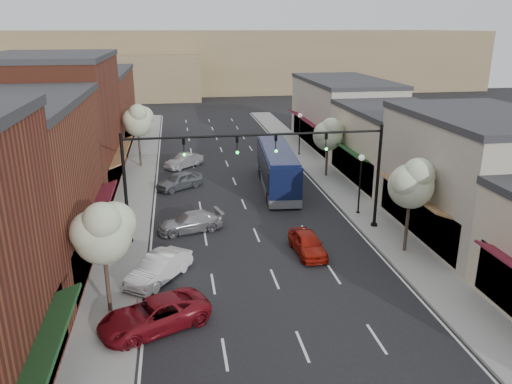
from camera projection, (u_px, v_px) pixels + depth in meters
name	position (u px, v px, depth m)	size (l,w,h in m)	color
ground	(283.00, 298.00, 24.81)	(160.00, 160.00, 0.00)	black
sidewalk_left	(135.00, 191.00, 40.83)	(2.80, 73.00, 0.15)	gray
sidewalk_right	(332.00, 181.00, 43.40)	(2.80, 73.00, 0.15)	gray
curb_left	(152.00, 190.00, 41.04)	(0.25, 73.00, 0.17)	gray
curb_right	(316.00, 182.00, 43.19)	(0.25, 73.00, 0.17)	gray
bldg_left_midnear	(2.00, 187.00, 26.78)	(10.14, 14.10, 9.40)	brown
bldg_left_midfar	(56.00, 125.00, 39.66)	(10.14, 14.10, 10.90)	brown
bldg_left_far	(89.00, 109.00, 55.04)	(10.14, 18.10, 8.40)	brown
bldg_right_midnear	(477.00, 176.00, 31.30)	(9.14, 12.10, 7.90)	#ADA494
bldg_right_midfar	(395.00, 145.00, 42.77)	(9.14, 12.10, 6.40)	#C2B59A
bldg_right_far	(343.00, 113.00, 55.72)	(9.14, 16.10, 7.40)	#ADA494
hill_far	(195.00, 60.00, 107.20)	(120.00, 30.00, 12.00)	#7A6647
hill_near	(63.00, 77.00, 92.77)	(50.00, 20.00, 8.00)	#7A6647
signal_mast_right	(344.00, 163.00, 31.70)	(8.22, 0.46, 7.00)	black
signal_mast_left	(164.00, 170.00, 29.98)	(8.22, 0.46, 7.00)	black
tree_right_near	(413.00, 182.00, 28.38)	(2.85, 2.65, 5.95)	#47382B
tree_right_far	(329.00, 133.00, 43.51)	(2.85, 2.65, 5.43)	#47382B
tree_left_near	(103.00, 231.00, 22.17)	(2.85, 2.65, 5.69)	#47382B
tree_left_far	(138.00, 120.00, 46.39)	(2.85, 2.65, 6.13)	#47382B
lamp_post_near	(361.00, 174.00, 34.89)	(0.44, 0.44, 4.44)	black
lamp_post_far	(300.00, 127.00, 51.28)	(0.44, 0.44, 4.44)	black
coach_bus	(277.00, 167.00, 41.20)	(3.40, 11.36, 3.43)	#0E1639
red_hatchback	(307.00, 243.00, 29.48)	(1.57, 3.90, 1.33)	#9B160B
parked_car_a	(154.00, 315.00, 22.13)	(2.29, 4.96, 1.38)	maroon
parked_car_b	(159.00, 268.00, 26.35)	(1.50, 4.30, 1.42)	silver
parked_car_c	(190.00, 222.00, 32.80)	(1.76, 4.33, 1.26)	#939297
parked_car_d	(180.00, 181.00, 41.38)	(1.63, 4.06, 1.38)	slate
parked_car_e	(184.00, 161.00, 47.59)	(1.39, 3.97, 1.31)	#A1A0A5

